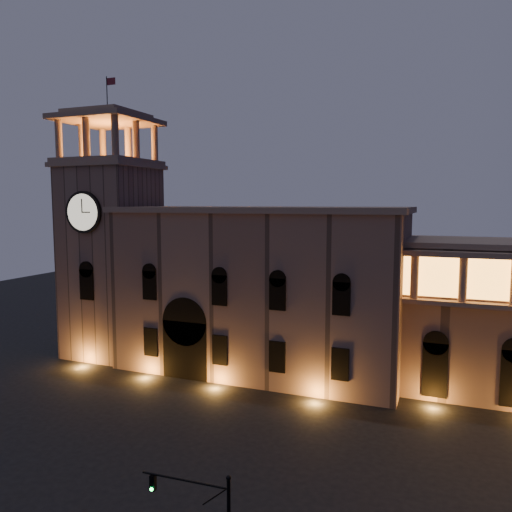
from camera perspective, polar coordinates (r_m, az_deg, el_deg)
ground at (r=36.95m, az=-9.57°, el=-23.16°), size 160.00×160.00×0.00m
government_building at (r=53.76m, az=0.42°, el=-3.80°), size 30.80×12.80×17.60m
clock_tower at (r=61.46m, az=-16.17°, el=0.71°), size 9.80×9.80×32.40m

